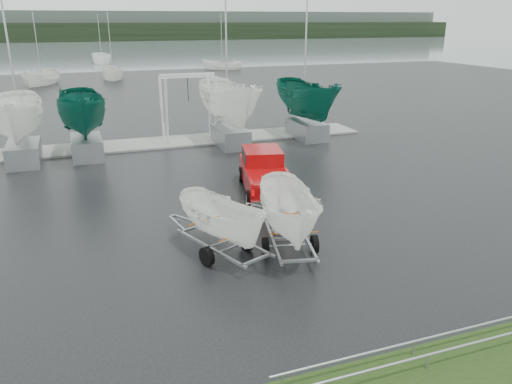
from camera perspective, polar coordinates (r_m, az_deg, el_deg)
name	(u,v)px	position (r m, az deg, el deg)	size (l,w,h in m)	color
ground_plane	(164,227)	(18.57, -10.43, -3.95)	(120.00, 120.00, 0.00)	black
lake	(82,55)	(117.18, -19.26, 14.62)	(300.00, 300.00, 0.00)	slate
dock	(126,145)	(30.87, -14.65, 5.17)	(30.00, 3.00, 0.12)	#989892
treeline	(75,32)	(186.99, -20.00, 16.79)	(300.00, 8.00, 6.00)	black
far_hill	(74,26)	(194.96, -20.11, 17.42)	(300.00, 6.00, 10.00)	#4C5651
pickup_truck	(264,171)	(21.77, 0.94, 2.41)	(2.93, 5.53, 1.75)	#97080A
trailer_hitched	(291,171)	(15.48, 4.00, 2.45)	(2.08, 3.77, 5.08)	gray
trailer_parked	(222,184)	(15.27, -3.90, 0.87)	(2.41, 3.78, 4.41)	gray
boat_hoist	(188,98)	(30.95, -7.75, 10.60)	(3.30, 2.18, 4.12)	silver
keelboat_0	(14,86)	(28.25, -25.97, 10.88)	(2.54, 3.20, 10.71)	gray
keelboat_1	(80,83)	(28.31, -19.50, 11.67)	(2.53, 3.20, 7.83)	gray
keelboat_2	(229,70)	(29.32, -3.08, 13.79)	(2.80, 3.20, 10.98)	gray
keelboat_3	(308,72)	(31.50, 6.02, 13.51)	(2.60, 3.20, 10.78)	gray
mast_rack_2	(422,348)	(12.04, 18.39, -16.56)	(7.00, 0.56, 0.06)	gray
moored_boat_1	(42,85)	(64.15, -23.22, 11.22)	(3.69, 3.73, 11.69)	white
moored_boat_2	(113,79)	(67.09, -15.98, 12.30)	(2.60, 2.67, 11.42)	white
moored_boat_3	(222,69)	(77.55, -3.90, 13.80)	(3.15, 3.12, 11.06)	white
moored_boat_5	(102,64)	(91.68, -17.16, 13.85)	(3.12, 3.20, 11.93)	white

